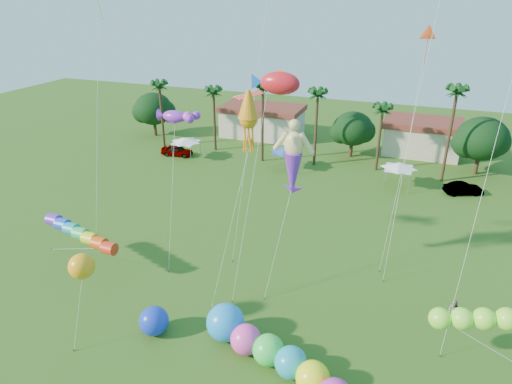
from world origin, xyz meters
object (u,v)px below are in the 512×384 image
(car_b, at_px, (463,189))
(blue_ball, at_px, (154,321))
(car_a, at_px, (177,150))
(spectator_b, at_px, (453,311))
(caterpillar_inflatable, at_px, (278,358))

(car_b, xyz_separation_m, blue_ball, (-20.52, -32.30, 0.31))
(car_a, bearing_deg, car_b, -96.01)
(car_a, bearing_deg, blue_ball, -158.58)
(car_b, bearing_deg, spectator_b, 153.75)
(car_b, relative_size, spectator_b, 2.47)
(car_b, relative_size, caterpillar_inflatable, 0.35)
(blue_ball, bearing_deg, car_b, 57.57)
(car_a, height_order, car_b, car_a)
(car_a, relative_size, car_b, 1.05)
(spectator_b, bearing_deg, caterpillar_inflatable, -96.44)
(car_a, bearing_deg, spectator_b, -129.71)
(car_b, xyz_separation_m, spectator_b, (-1.50, -23.87, 0.16))
(car_a, xyz_separation_m, blue_ball, (16.69, -32.43, 0.25))
(car_b, distance_m, spectator_b, 23.92)
(car_b, distance_m, caterpillar_inflatable, 34.63)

